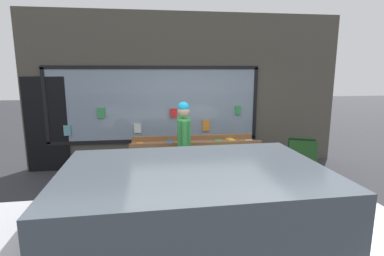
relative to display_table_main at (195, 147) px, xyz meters
The scene contains 7 objects.
ground_plane 1.37m from the display_table_main, 90.21° to the right, with size 40.00×40.00×0.00m, color #2D2D33.
shopfront_facade 1.59m from the display_table_main, 94.15° to the left, with size 7.26×0.29×3.51m.
display_table_main is the anchor object (origin of this frame).
person_browsing 0.62m from the display_table_main, 119.43° to the right, with size 0.25×0.66×1.68m.
small_dog 1.06m from the display_table_main, 129.90° to the right, with size 0.41×0.55×0.45m.
sandwich_board_sign 2.18m from the display_table_main, ahead, with size 0.76×0.84×0.86m.
parked_car 3.36m from the display_table_main, 98.61° to the right, with size 4.03×1.94×1.41m.
Camera 1 is at (-0.85, -4.57, 2.22)m, focal length 28.00 mm.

